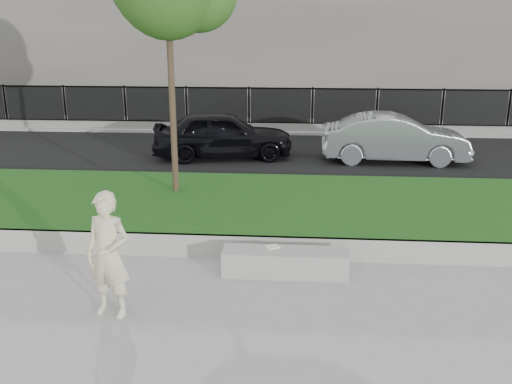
# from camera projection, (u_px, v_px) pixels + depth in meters

# --- Properties ---
(ground) EXTENTS (90.00, 90.00, 0.00)m
(ground) POSITION_uv_depth(u_px,v_px,m) (219.00, 285.00, 8.60)
(ground) COLOR gray
(ground) RESTS_ON ground
(grass_bank) EXTENTS (34.00, 4.00, 0.40)m
(grass_bank) POSITION_uv_depth(u_px,v_px,m) (240.00, 209.00, 11.41)
(grass_bank) COLOR black
(grass_bank) RESTS_ON ground
(grass_kerb) EXTENTS (34.00, 0.08, 0.40)m
(grass_kerb) POSITION_uv_depth(u_px,v_px,m) (228.00, 247.00, 9.54)
(grass_kerb) COLOR gray
(grass_kerb) RESTS_ON ground
(street) EXTENTS (34.00, 7.00, 0.04)m
(street) POSITION_uv_depth(u_px,v_px,m) (259.00, 155.00, 16.71)
(street) COLOR black
(street) RESTS_ON ground
(far_pavement) EXTENTS (34.00, 3.00, 0.12)m
(far_pavement) POSITION_uv_depth(u_px,v_px,m) (268.00, 126.00, 20.99)
(far_pavement) COLOR gray
(far_pavement) RESTS_ON ground
(iron_fence) EXTENTS (32.00, 0.30, 1.50)m
(iron_fence) POSITION_uv_depth(u_px,v_px,m) (266.00, 118.00, 19.89)
(iron_fence) COLOR slate
(iron_fence) RESTS_ON far_pavement
(stone_bench) EXTENTS (1.96, 0.49, 0.40)m
(stone_bench) POSITION_uv_depth(u_px,v_px,m) (285.00, 262.00, 8.92)
(stone_bench) COLOR gray
(stone_bench) RESTS_ON ground
(man) EXTENTS (0.70, 0.54, 1.73)m
(man) POSITION_uv_depth(u_px,v_px,m) (108.00, 255.00, 7.53)
(man) COLOR beige
(man) RESTS_ON ground
(book) EXTENTS (0.25, 0.24, 0.02)m
(book) POSITION_uv_depth(u_px,v_px,m) (273.00, 247.00, 8.97)
(book) COLOR white
(book) RESTS_ON stone_bench
(car_dark) EXTENTS (4.14, 2.19, 1.34)m
(car_dark) POSITION_uv_depth(u_px,v_px,m) (223.00, 134.00, 16.18)
(car_dark) COLOR black
(car_dark) RESTS_ON street
(car_silver) EXTENTS (4.00, 1.46, 1.31)m
(car_silver) POSITION_uv_depth(u_px,v_px,m) (394.00, 138.00, 15.74)
(car_silver) COLOR gray
(car_silver) RESTS_ON street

